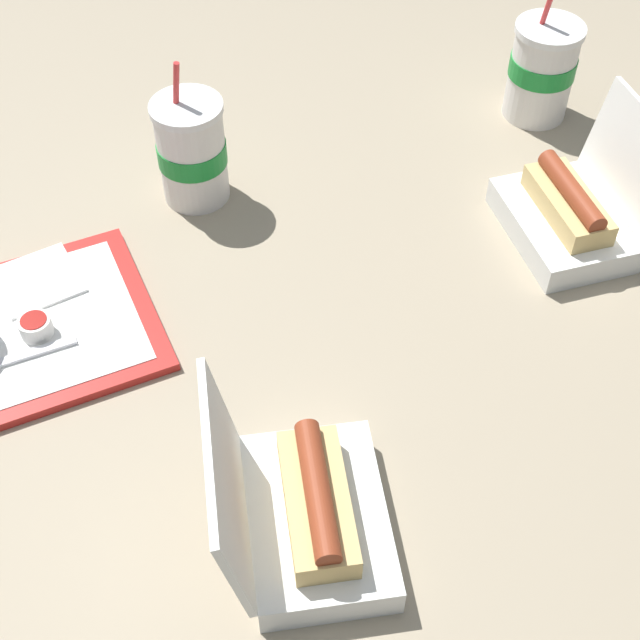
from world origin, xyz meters
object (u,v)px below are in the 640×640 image
object	(u,v)px
clamshell_hotdog_back	(573,211)
clamshell_hotdog_center	(307,511)
plastic_fork	(31,354)
soda_cup_center	(542,70)
food_tray	(2,340)
ketchup_cup	(35,326)
soda_cup_front	(192,151)

from	to	relation	value
clamshell_hotdog_back	clamshell_hotdog_center	bearing A→B (deg)	30.85
plastic_fork	clamshell_hotdog_center	size ratio (longest dim) A/B	0.47
soda_cup_center	plastic_fork	bearing A→B (deg)	15.38
food_tray	plastic_fork	size ratio (longest dim) A/B	3.50
soda_cup_center	clamshell_hotdog_center	bearing A→B (deg)	43.23
clamshell_hotdog_center	soda_cup_center	xyz separation A→B (m)	(-0.59, -0.56, 0.04)
food_tray	clamshell_hotdog_back	size ratio (longest dim) A/B	1.87
plastic_fork	clamshell_hotdog_center	bearing A→B (deg)	122.12
ketchup_cup	clamshell_hotdog_back	distance (m)	0.71
plastic_fork	soda_cup_center	bearing A→B (deg)	-167.18
ketchup_cup	plastic_fork	world-z (taller)	ketchup_cup
clamshell_hotdog_center	soda_cup_front	distance (m)	0.56
clamshell_hotdog_back	soda_cup_center	bearing A→B (deg)	-110.82
clamshell_hotdog_center	clamshell_hotdog_back	distance (m)	0.57
clamshell_hotdog_center	clamshell_hotdog_back	bearing A→B (deg)	-149.15
ketchup_cup	clamshell_hotdog_center	size ratio (longest dim) A/B	0.17
clamshell_hotdog_back	soda_cup_center	world-z (taller)	soda_cup_center
food_tray	soda_cup_front	size ratio (longest dim) A/B	1.80
clamshell_hotdog_center	clamshell_hotdog_back	xyz separation A→B (m)	(-0.49, -0.29, -0.00)
food_tray	plastic_fork	distance (m)	0.05
ketchup_cup	soda_cup_center	size ratio (longest dim) A/B	0.19
clamshell_hotdog_back	soda_cup_front	bearing A→B (deg)	-30.35
food_tray	ketchup_cup	distance (m)	0.05
plastic_fork	clamshell_hotdog_center	xyz separation A→B (m)	(-0.23, 0.33, 0.03)
food_tray	plastic_fork	xyz separation A→B (m)	(-0.03, 0.04, 0.01)
plastic_fork	soda_cup_front	xyz separation A→B (m)	(-0.27, -0.23, 0.06)
plastic_fork	clamshell_hotdog_back	bearing A→B (deg)	174.53
soda_cup_front	clamshell_hotdog_center	bearing A→B (deg)	85.75
food_tray	soda_cup_front	distance (m)	0.36
clamshell_hotdog_back	food_tray	bearing A→B (deg)	-6.04
food_tray	clamshell_hotdog_center	distance (m)	0.45
clamshell_hotdog_back	soda_cup_front	size ratio (longest dim) A/B	0.96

